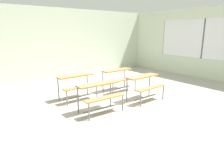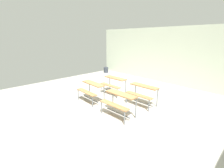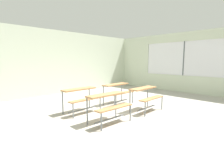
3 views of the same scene
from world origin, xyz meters
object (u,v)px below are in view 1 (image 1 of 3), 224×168
at_px(desk_bench_r0c1, 145,82).
at_px(desk_bench_r1c1, 119,75).
at_px(desk_bench_r1c0, 77,82).
at_px(desk_bench_r0c0, 100,91).

bearing_deg(desk_bench_r0c1, desk_bench_r1c1, 87.32).
xyz_separation_m(desk_bench_r0c1, desk_bench_r1c1, (0.02, 1.24, 0.00)).
bearing_deg(desk_bench_r1c1, desk_bench_r0c1, -91.80).
distance_m(desk_bench_r1c0, desk_bench_r1c1, 1.58).
relative_size(desk_bench_r0c1, desk_bench_r1c1, 1.01).
xyz_separation_m(desk_bench_r0c1, desk_bench_r1c0, (-1.56, 1.29, 0.00)).
bearing_deg(desk_bench_r0c0, desk_bench_r0c1, -0.73).
height_order(desk_bench_r0c0, desk_bench_r1c0, same).
xyz_separation_m(desk_bench_r0c0, desk_bench_r0c1, (1.57, -0.06, 0.00)).
height_order(desk_bench_r0c0, desk_bench_r1c1, same).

